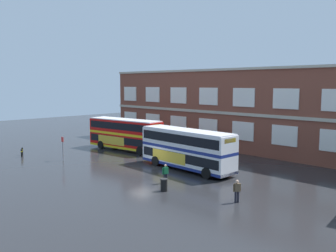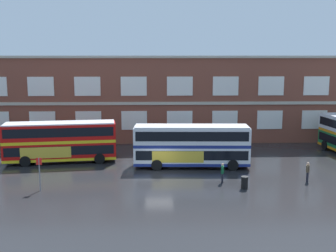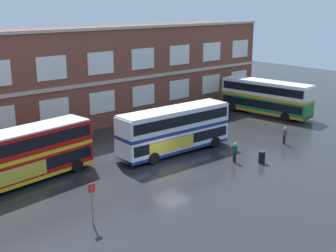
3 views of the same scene
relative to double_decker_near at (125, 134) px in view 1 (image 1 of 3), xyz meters
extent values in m
plane|color=#232326|center=(9.87, -3.41, -2.15)|extent=(120.00, 120.00, 0.00)
cube|color=brown|center=(12.49, 12.59, 3.01)|extent=(49.45, 8.00, 10.32)
cube|color=#B2A893|center=(12.49, 8.51, 2.80)|extent=(49.45, 0.16, 0.36)
cube|color=#B2A893|center=(12.49, 8.54, 8.32)|extent=(49.45, 0.28, 0.30)
cube|color=silver|center=(-9.49, 8.53, 0.74)|extent=(3.08, 0.12, 2.27)
cube|color=silver|center=(-3.99, 8.53, 0.74)|extent=(3.08, 0.12, 2.27)
cube|color=silver|center=(1.50, 8.53, 0.74)|extent=(3.08, 0.12, 2.27)
cube|color=silver|center=(6.99, 8.53, 0.74)|extent=(3.08, 0.12, 2.27)
cube|color=silver|center=(12.49, 8.53, 0.74)|extent=(3.08, 0.12, 2.27)
cube|color=silver|center=(17.98, 8.53, 0.74)|extent=(3.08, 0.12, 2.27)
cube|color=silver|center=(23.48, 8.53, 0.74)|extent=(3.08, 0.12, 2.27)
cube|color=silver|center=(-9.49, 8.53, 4.87)|extent=(3.08, 0.12, 2.27)
cube|color=silver|center=(-3.99, 8.53, 4.87)|extent=(3.08, 0.12, 2.27)
cube|color=silver|center=(1.50, 8.53, 4.87)|extent=(3.08, 0.12, 2.27)
cube|color=silver|center=(6.99, 8.53, 4.87)|extent=(3.08, 0.12, 2.27)
cube|color=silver|center=(12.49, 8.53, 4.87)|extent=(3.08, 0.12, 2.27)
cube|color=silver|center=(17.98, 8.53, 4.87)|extent=(3.08, 0.12, 2.27)
cube|color=red|center=(0.00, 0.00, -0.92)|extent=(11.23, 3.89, 1.75)
cube|color=black|center=(0.00, 0.00, -0.71)|extent=(10.80, 3.87, 0.90)
cube|color=yellow|center=(0.00, 0.00, 0.10)|extent=(11.23, 3.89, 0.30)
cube|color=red|center=(0.00, 0.00, 1.03)|extent=(11.23, 3.89, 1.55)
cube|color=black|center=(0.00, 0.00, 1.10)|extent=(10.80, 3.87, 0.90)
cube|color=yellow|center=(0.00, 0.00, -1.66)|extent=(11.23, 3.91, 0.28)
cube|color=silver|center=(0.00, 0.00, 1.86)|extent=(11.00, 3.76, 0.12)
cube|color=gold|center=(-1.15, -1.44, -0.84)|extent=(4.81, 0.63, 1.10)
cube|color=yellow|center=(5.43, 0.68, 1.45)|extent=(0.26, 1.65, 0.40)
cylinder|color=black|center=(3.98, -0.79, -1.63)|extent=(1.07, 0.45, 1.04)
cylinder|color=black|center=(3.66, 1.74, -1.63)|extent=(1.07, 0.45, 1.04)
cylinder|color=black|center=(-3.12, -1.67, -1.63)|extent=(1.07, 0.45, 1.04)
cylinder|color=black|center=(-3.43, 0.86, -1.63)|extent=(1.07, 0.45, 1.04)
cube|color=silver|center=(13.02, -2.28, -0.92)|extent=(11.08, 2.94, 1.75)
cube|color=black|center=(13.02, -2.28, -0.71)|extent=(10.65, 2.96, 0.90)
cube|color=navy|center=(13.02, -2.28, 0.10)|extent=(11.08, 2.94, 0.30)
cube|color=silver|center=(13.02, -2.28, 1.03)|extent=(11.08, 2.94, 1.55)
cube|color=black|center=(13.02, -2.28, 1.10)|extent=(10.65, 2.96, 0.90)
cube|color=navy|center=(13.02, -2.28, -1.66)|extent=(11.08, 2.96, 0.28)
cube|color=silver|center=(13.02, -2.28, 1.86)|extent=(10.86, 2.83, 0.12)
cube|color=gold|center=(11.65, -3.52, -0.84)|extent=(4.84, 0.20, 1.10)
cube|color=yellow|center=(18.49, -2.47, 1.45)|extent=(0.12, 1.66, 0.40)
cylinder|color=black|center=(16.82, -3.69, -1.63)|extent=(1.05, 0.36, 1.04)
cylinder|color=black|center=(16.91, -1.14, -1.63)|extent=(1.05, 0.36, 1.04)
cylinder|color=black|center=(9.68, -3.44, -1.63)|extent=(1.05, 0.36, 1.04)
cylinder|color=black|center=(9.77, -0.89, -1.63)|extent=(1.05, 0.36, 1.04)
cylinder|color=black|center=(22.56, -7.36, -1.72)|extent=(0.22, 0.22, 0.85)
cylinder|color=black|center=(22.66, -7.18, -1.72)|extent=(0.22, 0.22, 0.85)
cube|color=brown|center=(22.61, -7.27, -1.00)|extent=(0.41, 0.47, 0.60)
cylinder|color=brown|center=(22.48, -7.50, -1.03)|extent=(0.15, 0.15, 0.57)
cylinder|color=brown|center=(22.74, -7.04, -1.03)|extent=(0.15, 0.15, 0.57)
sphere|color=tan|center=(22.61, -7.27, -0.56)|extent=(0.22, 0.22, 0.22)
cylinder|color=black|center=(15.27, -7.32, -1.72)|extent=(0.19, 0.19, 0.85)
cylinder|color=black|center=(15.23, -7.52, -1.72)|extent=(0.19, 0.19, 0.85)
cube|color=#145933|center=(15.25, -7.42, -1.00)|extent=(0.31, 0.44, 0.60)
cylinder|color=#145933|center=(15.30, -7.17, -1.03)|extent=(0.13, 0.13, 0.57)
cylinder|color=#145933|center=(15.20, -7.68, -1.03)|extent=(0.13, 0.13, 0.57)
sphere|color=tan|center=(15.25, -7.42, -0.56)|extent=(0.22, 0.22, 0.22)
cylinder|color=slate|center=(0.31, -9.09, -0.80)|extent=(0.10, 0.10, 2.70)
cube|color=red|center=(0.31, -9.11, 0.27)|extent=(0.44, 0.04, 0.56)
cylinder|color=black|center=(16.80, -9.09, -1.67)|extent=(0.56, 0.56, 0.95)
cylinder|color=black|center=(16.80, -9.09, -1.16)|extent=(0.60, 0.60, 0.08)
cylinder|color=black|center=(-4.89, -11.66, -1.67)|extent=(0.18, 0.18, 0.95)
cylinder|color=yellow|center=(-4.89, -11.66, -1.47)|extent=(0.19, 0.19, 0.08)
cylinder|color=black|center=(-5.93, -11.14, -1.67)|extent=(0.18, 0.18, 0.95)
cylinder|color=yellow|center=(-5.93, -11.14, -1.47)|extent=(0.19, 0.19, 0.08)
camera|label=1|loc=(37.37, -28.89, 6.53)|focal=38.67mm
camera|label=2|loc=(9.62, -42.06, 8.72)|focal=45.35mm
camera|label=3|loc=(-12.27, -30.50, 10.93)|focal=47.54mm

